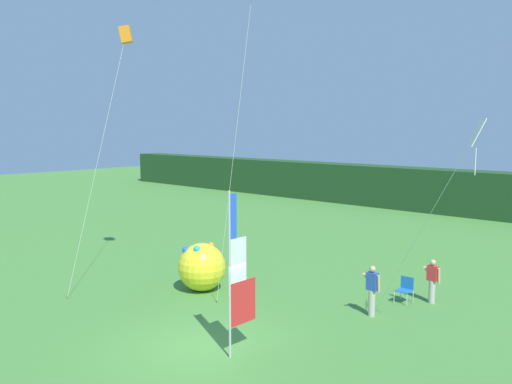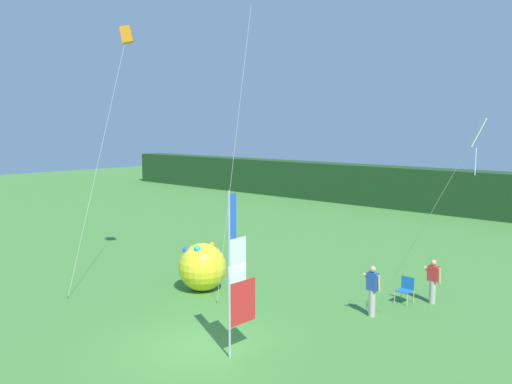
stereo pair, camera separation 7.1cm
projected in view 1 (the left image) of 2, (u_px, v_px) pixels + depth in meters
ground_plane at (200, 347)px, 15.11m from camera, size 120.00×120.00×0.00m
banner_flag at (237, 277)px, 14.37m from camera, size 0.06×1.03×4.52m
person_near_banner at (432, 280)px, 18.80m from camera, size 0.55×0.48×1.56m
person_mid_field at (372, 289)px, 17.49m from camera, size 0.55×0.48×1.68m
inflatable_balloon at (202, 267)px, 20.24m from camera, size 1.81×1.81×1.83m
folding_chair at (405, 288)px, 18.94m from camera, size 0.51×0.51×0.89m
kite_white_diamond_0 at (469, 147)px, 13.93m from camera, size 3.95×1.81×6.38m
kite_orange_box_2 at (125, 36)px, 21.46m from camera, size 1.40×3.88×10.17m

